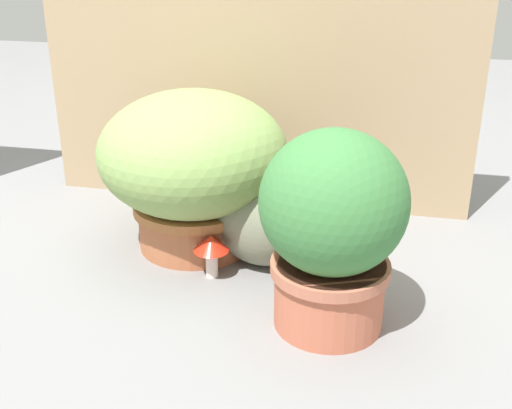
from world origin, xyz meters
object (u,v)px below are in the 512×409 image
Objects in this scene: mushroom_ornament_red at (211,247)px; grass_planter at (193,164)px; cat at (265,219)px; leafy_planter at (332,226)px.

grass_planter is at bearing 119.39° from mushroom_ornament_red.
cat is (0.20, -0.06, -0.10)m from grass_planter.
cat is 3.34× the size of mushroom_ornament_red.
grass_planter is 0.23m from cat.
leafy_planter is at bearing -51.21° from cat.
cat is at bearing -18.26° from grass_planter.
leafy_planter reaches higher than cat.
grass_planter is at bearing 142.35° from leafy_planter.
mushroom_ornament_red is at bearing -140.84° from cat.
grass_planter is 4.38× the size of mushroom_ornament_red.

